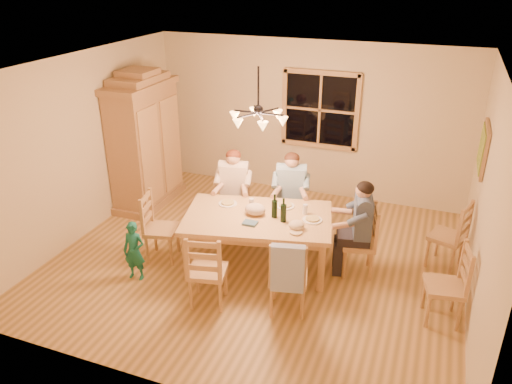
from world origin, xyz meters
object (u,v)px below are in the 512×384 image
at_px(adult_plaid_man, 291,184).
at_px(child, 134,251).
at_px(armoire, 145,145).
at_px(chair_near_left, 208,281).
at_px(adult_slate_man, 361,217).
at_px(chair_end_left, 162,239).
at_px(chair_far_right, 290,217).
at_px(chandelier, 258,117).
at_px(chair_far_left, 234,213).
at_px(chair_spare_front, 442,297).
at_px(dining_table, 258,222).
at_px(wine_bottle_a, 275,206).
at_px(chair_end_right, 358,253).
at_px(chair_near_right, 288,288).
at_px(adult_woman, 234,181).
at_px(wine_bottle_b, 284,210).
at_px(chair_spare_back, 445,246).

bearing_deg(adult_plaid_man, child, 36.77).
height_order(armoire, chair_near_left, armoire).
height_order(adult_slate_man, child, adult_slate_man).
bearing_deg(chair_end_left, chair_far_right, 117.98).
relative_size(chandelier, chair_near_left, 0.78).
distance_m(chair_far_left, chair_spare_front, 3.28).
relative_size(chandelier, adult_plaid_man, 0.88).
xyz_separation_m(chair_end_left, chair_spare_front, (3.72, -0.03, 0.00)).
height_order(dining_table, wine_bottle_a, wine_bottle_a).
height_order(chair_near_left, chair_end_right, same).
distance_m(chair_end_right, child, 2.95).
distance_m(chair_near_right, child, 2.08).
height_order(adult_woman, wine_bottle_a, adult_woman).
bearing_deg(wine_bottle_b, dining_table, 176.18).
xyz_separation_m(chandelier, armoire, (-2.42, 1.09, -1.02)).
height_order(chair_near_right, wine_bottle_a, wine_bottle_a).
bearing_deg(adult_woman, chair_spare_back, 168.96).
xyz_separation_m(chair_end_left, adult_slate_man, (2.63, 0.61, 0.54)).
bearing_deg(chair_end_right, armoire, 63.35).
bearing_deg(chair_spare_front, chair_far_left, 59.89).
bearing_deg(child, adult_plaid_man, 44.25).
distance_m(chandelier, child, 2.37).
bearing_deg(chair_far_right, adult_slate_man, 136.64).
bearing_deg(dining_table, chandelier, 108.48).
bearing_deg(adult_slate_man, chair_end_right, -95.90).
bearing_deg(chair_end_right, chair_spare_front, -133.15).
bearing_deg(adult_woman, armoire, -26.74).
distance_m(chandelier, chair_end_left, 2.22).
height_order(chair_far_right, wine_bottle_a, wine_bottle_a).
height_order(adult_plaid_man, chair_spare_front, adult_plaid_man).
relative_size(chandelier, chair_spare_front, 0.78).
xyz_separation_m(armoire, chair_far_right, (2.63, -0.24, -0.75)).
bearing_deg(chair_end_right, chair_far_right, 46.64).
relative_size(chair_far_right, adult_woman, 1.13).
distance_m(chandelier, dining_table, 1.42).
distance_m(adult_plaid_man, chair_spare_back, 2.31).
bearing_deg(adult_slate_man, adult_woman, 63.43).
bearing_deg(chair_far_right, dining_table, 67.62).
bearing_deg(chair_end_right, chair_near_right, 136.74).
height_order(armoire, child, armoire).
xyz_separation_m(dining_table, adult_slate_man, (1.31, 0.30, 0.18)).
bearing_deg(armoire, chair_near_right, -32.50).
xyz_separation_m(dining_table, child, (-1.40, -0.86, -0.25)).
distance_m(chair_end_right, adult_woman, 2.12).
relative_size(chair_far_right, chair_near_right, 1.00).
bearing_deg(chair_far_right, chandelier, 63.26).
bearing_deg(wine_bottle_b, chair_end_left, -170.54).
bearing_deg(chair_near_left, adult_plaid_man, 64.80).
distance_m(adult_slate_man, child, 2.98).
distance_m(adult_plaid_man, child, 2.45).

